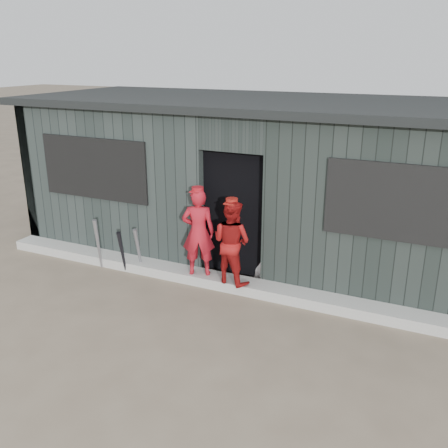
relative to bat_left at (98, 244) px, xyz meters
The scene contains 9 objects.
ground 2.67m from the bat_left, 36.71° to the right, with size 80.00×80.00×0.00m, color brown.
curb 2.16m from the bat_left, ahead, with size 8.00×0.36×0.15m, color #A8A8A2.
bat_left is the anchor object (origin of this frame).
bat_mid 0.67m from the bat_left, 14.18° to the left, with size 0.07×0.07×0.75m, color gray.
bat_right 0.45m from the bat_left, ahead, with size 0.07×0.07×0.71m, color black.
player_red_left 1.76m from the bat_left, ahead, with size 0.49×0.32×1.33m, color #AD1522.
player_red_right 2.29m from the bat_left, ahead, with size 0.60×0.47×1.24m, color maroon.
player_grey_back 2.79m from the bat_left, 15.07° to the left, with size 0.69×0.45×1.42m, color silver.
dugout 2.99m from the bat_left, 42.38° to the left, with size 8.30×3.30×2.62m.
Camera 1 is at (2.82, -4.34, 3.32)m, focal length 40.00 mm.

